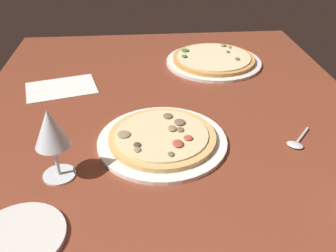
{
  "coord_description": "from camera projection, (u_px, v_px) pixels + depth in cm",
  "views": [
    {
      "loc": [
        77.89,
        -7.98,
        55.49
      ],
      "look_at": [
        2.63,
        -1.62,
        7.0
      ],
      "focal_mm": 39.23,
      "sensor_mm": 36.0,
      "label": 1
    }
  ],
  "objects": [
    {
      "name": "dining_table",
      "position": [
        173.0,
        137.0,
        0.95
      ],
      "size": [
        150.0,
        110.0,
        4.0
      ],
      "primitive_type": "cube",
      "color": "brown",
      "rests_on": "ground"
    },
    {
      "name": "side_plate",
      "position": [
        19.0,
        237.0,
        0.64
      ],
      "size": [
        16.24,
        16.24,
        0.9
      ],
      "primitive_type": "cylinder",
      "color": "silver",
      "rests_on": "dining_table"
    },
    {
      "name": "paper_menu",
      "position": [
        61.0,
        88.0,
        1.13
      ],
      "size": [
        19.13,
        23.69,
        0.3
      ],
      "primitive_type": "cube",
      "rotation": [
        0.0,
        0.0,
        0.26
      ],
      "color": "white",
      "rests_on": "dining_table"
    },
    {
      "name": "pizza_main",
      "position": [
        162.0,
        139.0,
        0.88
      ],
      "size": [
        31.34,
        31.34,
        3.28
      ],
      "color": "white",
      "rests_on": "dining_table"
    },
    {
      "name": "pizza_side",
      "position": [
        214.0,
        60.0,
        1.3
      ],
      "size": [
        33.37,
        33.37,
        3.38
      ],
      "color": "silver",
      "rests_on": "dining_table"
    },
    {
      "name": "wine_glass_far",
      "position": [
        50.0,
        131.0,
        0.73
      ],
      "size": [
        7.19,
        7.19,
        16.15
      ],
      "color": "silver",
      "rests_on": "dining_table"
    },
    {
      "name": "spoon",
      "position": [
        297.0,
        142.0,
        0.88
      ],
      "size": [
        9.64,
        8.81,
        1.0
      ],
      "color": "silver",
      "rests_on": "dining_table"
    }
  ]
}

